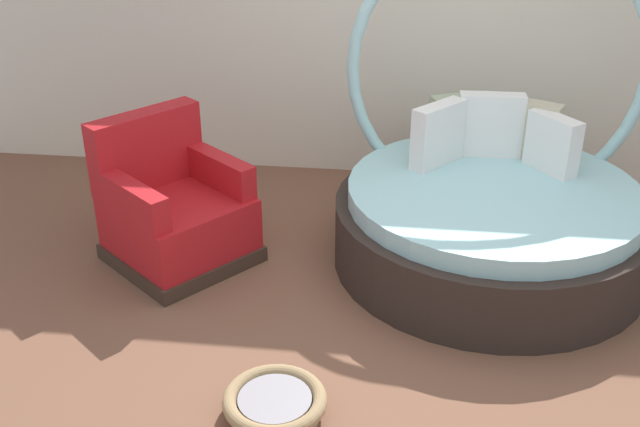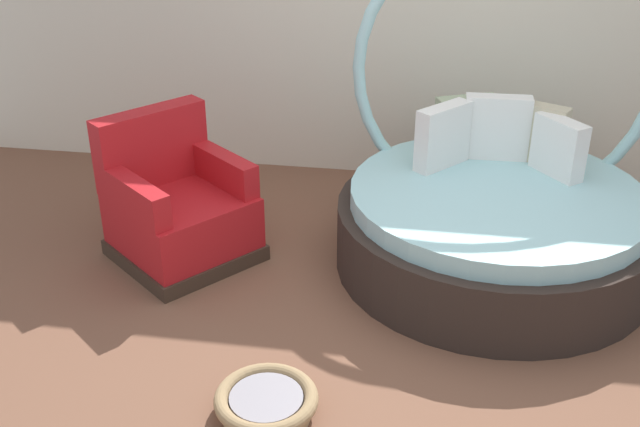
# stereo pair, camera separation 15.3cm
# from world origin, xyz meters

# --- Properties ---
(ground_plane) EXTENTS (8.00, 8.00, 0.02)m
(ground_plane) POSITION_xyz_m (0.00, 0.00, -0.01)
(ground_plane) COLOR brown
(back_wall) EXTENTS (8.00, 0.12, 2.77)m
(back_wall) POSITION_xyz_m (0.00, 2.21, 1.39)
(back_wall) COLOR silver
(back_wall) RESTS_ON ground_plane
(round_daybed) EXTENTS (1.99, 1.99, 2.10)m
(round_daybed) POSITION_xyz_m (0.45, 0.89, 0.39)
(round_daybed) COLOR #2D231E
(round_daybed) RESTS_ON ground_plane
(red_armchair) EXTENTS (1.12, 1.12, 0.94)m
(red_armchair) POSITION_xyz_m (-1.57, 0.63, 0.33)
(red_armchair) COLOR #38281E
(red_armchair) RESTS_ON ground_plane
(pet_basket) EXTENTS (0.51, 0.51, 0.13)m
(pet_basket) POSITION_xyz_m (-0.67, -0.80, 0.07)
(pet_basket) COLOR #9E7F56
(pet_basket) RESTS_ON ground_plane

